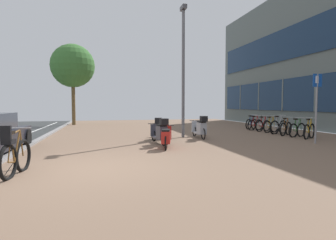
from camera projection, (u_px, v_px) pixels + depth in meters
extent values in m
cube|color=#7D624D|center=(268.00, 159.00, 7.55)|extent=(14.40, 40.00, 0.05)
cube|color=slate|center=(316.00, 93.00, 15.26)|extent=(0.10, 0.12, 2.12)
cube|color=slate|center=(283.00, 95.00, 18.01)|extent=(0.10, 0.12, 2.12)
cube|color=slate|center=(259.00, 96.00, 20.77)|extent=(0.10, 0.12, 2.12)
cube|color=slate|center=(241.00, 97.00, 23.53)|extent=(0.10, 0.12, 2.12)
torus|color=black|center=(8.00, 162.00, 5.41)|extent=(0.17, 0.77, 0.77)
torus|color=black|center=(23.00, 156.00, 6.12)|extent=(0.17, 0.77, 0.77)
cylinder|color=brown|center=(17.00, 146.00, 5.82)|extent=(0.08, 0.35, 0.67)
cylinder|color=brown|center=(13.00, 149.00, 5.61)|extent=(0.05, 0.15, 0.61)
cylinder|color=brown|center=(15.00, 132.00, 5.74)|extent=(0.09, 0.44, 0.09)
cylinder|color=brown|center=(11.00, 162.00, 5.54)|extent=(0.06, 0.28, 0.08)
cylinder|color=brown|center=(9.00, 148.00, 5.47)|extent=(0.05, 0.18, 0.56)
cylinder|color=brown|center=(21.00, 143.00, 6.04)|extent=(0.05, 0.16, 0.61)
cube|color=black|center=(11.00, 133.00, 5.53)|extent=(0.12, 0.23, 0.06)
cylinder|color=#ADADB2|center=(20.00, 128.00, 5.95)|extent=(0.48, 0.08, 0.02)
cube|color=black|center=(9.00, 142.00, 5.43)|extent=(0.23, 0.26, 0.10)
cube|color=black|center=(6.00, 134.00, 5.32)|extent=(0.21, 0.08, 0.32)
cylinder|color=black|center=(9.00, 170.00, 5.61)|extent=(0.20, 0.07, 0.30)
torus|color=black|center=(307.00, 132.00, 11.70)|extent=(0.65, 0.41, 0.71)
torus|color=black|center=(312.00, 131.00, 12.13)|extent=(0.65, 0.41, 0.71)
cylinder|color=#BB8915|center=(310.00, 126.00, 11.94)|extent=(0.29, 0.18, 0.62)
cylinder|color=#BB8915|center=(308.00, 127.00, 11.82)|extent=(0.14, 0.10, 0.57)
cylinder|color=#BB8915|center=(310.00, 120.00, 11.89)|extent=(0.35, 0.22, 0.08)
cylinder|color=#BB8915|center=(308.00, 132.00, 11.78)|extent=(0.23, 0.14, 0.08)
cylinder|color=#BB8915|center=(307.00, 126.00, 11.73)|extent=(0.15, 0.10, 0.52)
cylinder|color=#BB8915|center=(311.00, 125.00, 12.08)|extent=(0.14, 0.10, 0.57)
cube|color=black|center=(308.00, 119.00, 11.76)|extent=(0.24, 0.19, 0.06)
cylinder|color=#ADADB2|center=(311.00, 118.00, 12.02)|extent=(0.26, 0.43, 0.02)
torus|color=black|center=(293.00, 131.00, 12.43)|extent=(0.68, 0.26, 0.69)
torus|color=black|center=(301.00, 130.00, 12.73)|extent=(0.68, 0.26, 0.69)
cylinder|color=#316531|center=(298.00, 125.00, 12.60)|extent=(0.30, 0.12, 0.60)
cylinder|color=#316531|center=(296.00, 126.00, 12.50)|extent=(0.14, 0.07, 0.55)
cylinder|color=#316531|center=(298.00, 119.00, 12.56)|extent=(0.36, 0.14, 0.08)
cylinder|color=#316531|center=(295.00, 131.00, 12.49)|extent=(0.23, 0.10, 0.07)
cylinder|color=#316531|center=(294.00, 125.00, 12.45)|extent=(0.16, 0.07, 0.50)
cylinder|color=#316531|center=(301.00, 124.00, 12.69)|extent=(0.14, 0.07, 0.55)
cube|color=black|center=(295.00, 119.00, 12.46)|extent=(0.24, 0.15, 0.06)
cylinder|color=#ADADB2|center=(300.00, 118.00, 12.64)|extent=(0.16, 0.47, 0.02)
torus|color=black|center=(283.00, 129.00, 13.01)|extent=(0.63, 0.40, 0.69)
torus|color=black|center=(288.00, 129.00, 13.45)|extent=(0.63, 0.40, 0.69)
cylinder|color=brown|center=(286.00, 124.00, 13.26)|extent=(0.29, 0.19, 0.61)
cylinder|color=brown|center=(285.00, 125.00, 13.13)|extent=(0.14, 0.10, 0.55)
cylinder|color=brown|center=(286.00, 119.00, 13.21)|extent=(0.36, 0.22, 0.08)
cylinder|color=brown|center=(284.00, 130.00, 13.10)|extent=(0.23, 0.15, 0.07)
cylinder|color=brown|center=(284.00, 124.00, 13.04)|extent=(0.16, 0.10, 0.50)
cylinder|color=brown|center=(288.00, 123.00, 13.40)|extent=(0.14, 0.10, 0.55)
cube|color=black|center=(285.00, 118.00, 13.08)|extent=(0.24, 0.19, 0.06)
cylinder|color=#ADADB2|center=(288.00, 117.00, 13.34)|extent=(0.26, 0.43, 0.02)
torus|color=black|center=(274.00, 128.00, 13.76)|extent=(0.74, 0.28, 0.74)
torus|color=black|center=(283.00, 127.00, 14.10)|extent=(0.74, 0.28, 0.74)
cylinder|color=#B1AEB5|center=(280.00, 122.00, 13.95)|extent=(0.33, 0.13, 0.65)
cylinder|color=#B1AEB5|center=(277.00, 123.00, 13.85)|extent=(0.15, 0.07, 0.59)
cylinder|color=#B1AEB5|center=(279.00, 117.00, 13.90)|extent=(0.40, 0.15, 0.09)
cylinder|color=#B1AEB5|center=(276.00, 128.00, 13.83)|extent=(0.26, 0.10, 0.08)
cylinder|color=#B1AEB5|center=(276.00, 122.00, 13.78)|extent=(0.17, 0.07, 0.54)
cylinder|color=#B1AEB5|center=(282.00, 122.00, 14.05)|extent=(0.15, 0.07, 0.59)
cube|color=black|center=(277.00, 116.00, 13.80)|extent=(0.24, 0.15, 0.06)
cylinder|color=#ADADB2|center=(282.00, 115.00, 14.00)|extent=(0.16, 0.47, 0.02)
torus|color=black|center=(267.00, 127.00, 14.44)|extent=(0.68, 0.30, 0.69)
torus|color=black|center=(274.00, 126.00, 14.78)|extent=(0.68, 0.30, 0.69)
cylinder|color=#B9881E|center=(272.00, 122.00, 14.63)|extent=(0.30, 0.13, 0.61)
cylinder|color=#B9881E|center=(270.00, 123.00, 14.53)|extent=(0.14, 0.08, 0.55)
cylinder|color=#B9881E|center=(271.00, 117.00, 14.59)|extent=(0.36, 0.16, 0.08)
cylinder|color=#B9881E|center=(269.00, 127.00, 14.51)|extent=(0.23, 0.11, 0.07)
cylinder|color=#B9881E|center=(268.00, 122.00, 14.46)|extent=(0.16, 0.08, 0.51)
cylinder|color=#B9881E|center=(274.00, 122.00, 14.73)|extent=(0.14, 0.08, 0.55)
cube|color=black|center=(269.00, 117.00, 14.48)|extent=(0.24, 0.16, 0.06)
cylinder|color=#ADADB2|center=(273.00, 116.00, 14.68)|extent=(0.18, 0.46, 0.02)
torus|color=black|center=(259.00, 126.00, 15.11)|extent=(0.65, 0.27, 0.67)
torus|color=black|center=(267.00, 126.00, 15.44)|extent=(0.65, 0.27, 0.67)
cylinder|color=maroon|center=(264.00, 122.00, 15.30)|extent=(0.30, 0.13, 0.59)
cylinder|color=maroon|center=(262.00, 122.00, 15.20)|extent=(0.14, 0.08, 0.53)
cylinder|color=maroon|center=(263.00, 117.00, 15.25)|extent=(0.37, 0.15, 0.08)
cylinder|color=maroon|center=(261.00, 127.00, 15.18)|extent=(0.24, 0.10, 0.07)
cylinder|color=maroon|center=(260.00, 122.00, 15.13)|extent=(0.16, 0.07, 0.49)
cylinder|color=maroon|center=(266.00, 121.00, 15.40)|extent=(0.14, 0.07, 0.53)
cube|color=black|center=(261.00, 117.00, 15.15)|extent=(0.24, 0.15, 0.06)
cylinder|color=#ADADB2|center=(266.00, 116.00, 15.35)|extent=(0.17, 0.46, 0.02)
torus|color=black|center=(252.00, 125.00, 15.79)|extent=(0.67, 0.24, 0.67)
torus|color=black|center=(259.00, 125.00, 16.08)|extent=(0.67, 0.24, 0.67)
cylinder|color=maroon|center=(256.00, 121.00, 15.95)|extent=(0.30, 0.11, 0.59)
cylinder|color=maroon|center=(254.00, 121.00, 15.86)|extent=(0.14, 0.07, 0.54)
cylinder|color=maroon|center=(256.00, 117.00, 15.91)|extent=(0.36, 0.13, 0.08)
cylinder|color=maroon|center=(253.00, 126.00, 15.84)|extent=(0.23, 0.09, 0.07)
cylinder|color=maroon|center=(253.00, 121.00, 15.81)|extent=(0.16, 0.07, 0.49)
cylinder|color=maroon|center=(258.00, 121.00, 16.04)|extent=(0.14, 0.07, 0.54)
cube|color=black|center=(253.00, 116.00, 15.82)|extent=(0.24, 0.14, 0.06)
cylinder|color=#ADADB2|center=(258.00, 115.00, 15.99)|extent=(0.15, 0.47, 0.02)
torus|color=black|center=(249.00, 124.00, 16.44)|extent=(0.63, 0.37, 0.67)
torus|color=black|center=(254.00, 124.00, 16.85)|extent=(0.63, 0.37, 0.67)
cylinder|color=navy|center=(252.00, 120.00, 16.67)|extent=(0.29, 0.17, 0.59)
cylinder|color=navy|center=(250.00, 121.00, 16.55)|extent=(0.14, 0.09, 0.54)
cylinder|color=navy|center=(252.00, 116.00, 16.62)|extent=(0.35, 0.21, 0.08)
cylinder|color=navy|center=(250.00, 125.00, 16.52)|extent=(0.23, 0.14, 0.07)
cylinder|color=navy|center=(249.00, 120.00, 16.47)|extent=(0.15, 0.10, 0.49)
cylinder|color=navy|center=(254.00, 120.00, 16.80)|extent=(0.14, 0.09, 0.54)
cube|color=black|center=(250.00, 116.00, 16.50)|extent=(0.24, 0.18, 0.06)
cylinder|color=#ADADB2|center=(253.00, 115.00, 16.74)|extent=(0.24, 0.44, 0.02)
torus|color=black|center=(158.00, 134.00, 11.53)|extent=(0.20, 0.52, 0.53)
torus|color=black|center=(161.00, 131.00, 12.81)|extent=(0.20, 0.52, 0.53)
cube|color=black|center=(160.00, 133.00, 12.17)|extent=(0.47, 0.76, 0.08)
cube|color=black|center=(159.00, 129.00, 11.75)|extent=(0.45, 0.62, 0.44)
cube|color=black|center=(159.00, 124.00, 11.74)|extent=(0.39, 0.56, 0.06)
cylinder|color=black|center=(161.00, 126.00, 12.77)|extent=(0.10, 0.13, 0.53)
cube|color=black|center=(160.00, 127.00, 12.69)|extent=(0.33, 0.17, 0.53)
cylinder|color=black|center=(160.00, 121.00, 12.73)|extent=(0.51, 0.18, 0.03)
cube|color=black|center=(158.00, 121.00, 11.45)|extent=(0.35, 0.35, 0.24)
torus|color=black|center=(203.00, 134.00, 11.68)|extent=(0.07, 0.53, 0.52)
torus|color=black|center=(194.00, 131.00, 12.93)|extent=(0.07, 0.53, 0.52)
cube|color=#A3A9B5|center=(199.00, 133.00, 12.30)|extent=(0.30, 0.73, 0.08)
cube|color=#A3A9B5|center=(202.00, 128.00, 11.89)|extent=(0.32, 0.57, 0.52)
cube|color=black|center=(202.00, 122.00, 11.87)|extent=(0.28, 0.52, 0.06)
cylinder|color=#A3A9B5|center=(195.00, 126.00, 12.89)|extent=(0.07, 0.12, 0.53)
cube|color=#A3A9B5|center=(195.00, 126.00, 12.82)|extent=(0.32, 0.09, 0.52)
cylinder|color=black|center=(195.00, 121.00, 12.85)|extent=(0.52, 0.05, 0.03)
cube|color=black|center=(204.00, 119.00, 11.59)|extent=(0.29, 0.29, 0.24)
torus|color=black|center=(166.00, 143.00, 8.87)|extent=(0.19, 0.51, 0.51)
torus|color=black|center=(167.00, 138.00, 10.18)|extent=(0.19, 0.51, 0.51)
cube|color=#B3201A|center=(166.00, 141.00, 9.53)|extent=(0.47, 0.79, 0.08)
cube|color=#B3201A|center=(166.00, 137.00, 9.09)|extent=(0.45, 0.64, 0.41)
cube|color=black|center=(166.00, 130.00, 9.08)|extent=(0.40, 0.58, 0.06)
cylinder|color=#B3201A|center=(167.00, 132.00, 10.14)|extent=(0.10, 0.13, 0.52)
cube|color=#B3201A|center=(167.00, 133.00, 10.07)|extent=(0.33, 0.17, 0.51)
cylinder|color=black|center=(167.00, 125.00, 10.10)|extent=(0.51, 0.17, 0.03)
torus|color=black|center=(163.00, 139.00, 9.96)|extent=(0.10, 0.51, 0.51)
torus|color=black|center=(154.00, 135.00, 11.16)|extent=(0.10, 0.51, 0.51)
cube|color=#363845|center=(158.00, 138.00, 10.56)|extent=(0.35, 0.74, 0.08)
cube|color=#363845|center=(162.00, 133.00, 10.16)|extent=(0.36, 0.59, 0.50)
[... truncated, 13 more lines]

